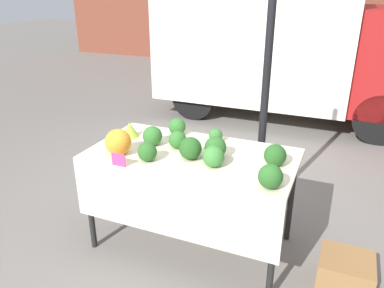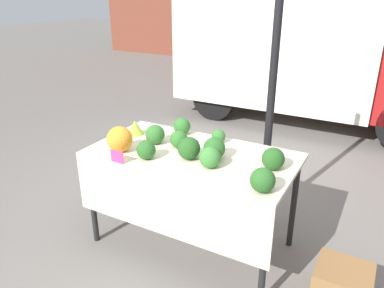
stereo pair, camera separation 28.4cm
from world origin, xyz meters
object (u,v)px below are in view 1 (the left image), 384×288
(parked_truck, at_px, (284,39))
(orange_cauliflower, at_px, (118,142))
(price_sign, at_px, (119,160))
(produce_crate, at_px, (345,274))

(parked_truck, relative_size, orange_cauliflower, 20.38)
(price_sign, height_order, produce_crate, price_sign)
(parked_truck, height_order, price_sign, parked_truck)
(price_sign, distance_m, produce_crate, 1.91)
(orange_cauliflower, xyz_separation_m, price_sign, (0.12, -0.19, -0.06))
(parked_truck, distance_m, orange_cauliflower, 4.44)
(orange_cauliflower, distance_m, price_sign, 0.23)
(orange_cauliflower, bearing_deg, produce_crate, 5.73)
(parked_truck, bearing_deg, orange_cauliflower, -96.53)
(price_sign, bearing_deg, orange_cauliflower, 122.85)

